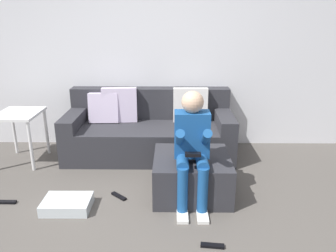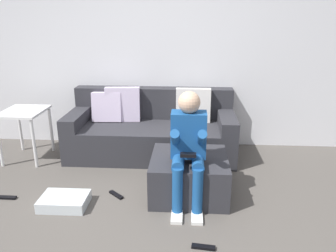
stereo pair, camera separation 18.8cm
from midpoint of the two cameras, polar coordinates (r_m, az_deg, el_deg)
name	(u,v)px [view 2 (the right image)]	position (r m, az deg, el deg)	size (l,w,h in m)	color
ground_plane	(143,239)	(2.84, -2.32, -18.67)	(6.97, 6.97, 0.00)	#544F49
wall_back	(163,41)	(4.46, 0.45, 14.26)	(5.36, 0.10, 2.78)	silver
couch_sectional	(151,130)	(4.28, -1.62, -0.72)	(2.06, 0.87, 0.84)	#2D2D33
ottoman	(189,176)	(3.36, 5.22, -8.43)	(0.74, 0.72, 0.39)	#2D2D33
person_seated	(188,143)	(3.04, 5.26, -2.89)	(0.32, 0.56, 1.07)	#194C8C
storage_bin	(64,201)	(3.33, -15.66, -12.24)	(0.43, 0.31, 0.10)	silver
side_table	(24,118)	(4.38, -22.16, 1.20)	(0.48, 0.56, 0.62)	white
remote_near_ottoman	(203,247)	(2.77, 8.11, -19.76)	(0.18, 0.05, 0.02)	black
remote_by_storage_bin	(116,195)	(3.42, -7.23, -11.56)	(0.19, 0.04, 0.02)	black
remote_under_side_table	(7,198)	(3.66, -24.34, -11.06)	(0.18, 0.05, 0.02)	black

